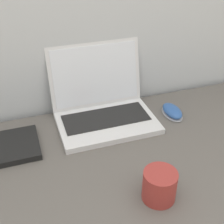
# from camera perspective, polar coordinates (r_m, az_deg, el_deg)

# --- Properties ---
(laptop) EXTENTS (0.34, 0.28, 0.25)m
(laptop) POSITION_cam_1_polar(r_m,az_deg,el_deg) (1.11, -1.73, 1.49)
(laptop) COLOR silver
(laptop) RESTS_ON desk
(drink_cup) EXTENTS (0.09, 0.09, 0.09)m
(drink_cup) POSITION_cam_1_polar(r_m,az_deg,el_deg) (0.84, 8.68, -13.07)
(drink_cup) COLOR #9E332D
(drink_cup) RESTS_ON desk
(computer_mouse) EXTENTS (0.06, 0.11, 0.03)m
(computer_mouse) POSITION_cam_1_polar(r_m,az_deg,el_deg) (1.18, 10.95, 0.12)
(computer_mouse) COLOR #B2B2B7
(computer_mouse) RESTS_ON desk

